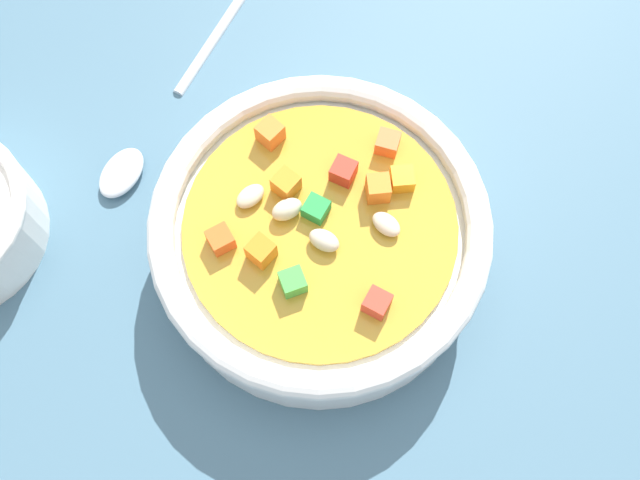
% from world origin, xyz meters
% --- Properties ---
extents(ground_plane, '(1.40, 1.40, 0.02)m').
position_xyz_m(ground_plane, '(0.00, 0.00, -0.01)').
color(ground_plane, '#42667A').
extents(soup_bowl_main, '(0.20, 0.20, 0.06)m').
position_xyz_m(soup_bowl_main, '(-0.00, 0.00, 0.03)').
color(soup_bowl_main, white).
rests_on(soup_bowl_main, ground_plane).
extents(spoon, '(0.03, 0.22, 0.01)m').
position_xyz_m(spoon, '(-0.14, 0.06, 0.00)').
color(spoon, silver).
rests_on(spoon, ground_plane).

